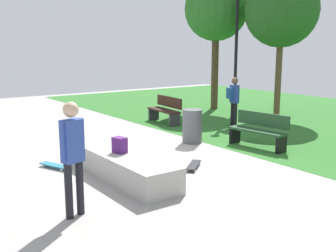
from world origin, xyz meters
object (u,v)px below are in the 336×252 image
skater_performing_trick (73,150)px  tree_leaning_ash (216,10)px  skateboard_by_ledge (55,165)px  park_bench_far_right (259,129)px  skateboard_spare (194,165)px  tree_slender_maple (282,11)px  lamp_post (237,37)px  concrete_ledge (123,166)px  trash_bin (192,126)px  park_bench_far_left (165,109)px  backpack_on_ledge (120,145)px  pedestrian_with_backpack (234,97)px

skater_performing_trick → tree_leaning_ash: bearing=127.3°
skateboard_by_ledge → park_bench_far_right: bearing=75.7°
skateboard_spare → park_bench_far_right: size_ratio=0.45×
tree_slender_maple → lamp_post: (-1.11, -1.17, -0.95)m
concrete_ledge → lamp_post: 9.03m
skater_performing_trick → trash_bin: size_ratio=1.96×
lamp_post → trash_bin: (2.73, -4.34, -2.51)m
park_bench_far_right → park_bench_far_left: (-4.31, 0.05, 0.00)m
backpack_on_ledge → pedestrian_with_backpack: (-2.51, 5.70, 0.31)m
park_bench_far_right → concrete_ledge: bearing=-87.9°
skater_performing_trick → park_bench_far_left: skater_performing_trick is taller
park_bench_far_right → trash_bin: trash_bin is taller
skateboard_spare → tree_slender_maple: (-3.51, 7.01, 3.85)m
tree_leaning_ash → backpack_on_ledge: bearing=-53.4°
skateboard_spare → tree_leaning_ash: (-6.24, 6.25, 4.04)m
skateboard_spare → tree_slender_maple: 8.73m
skateboard_by_ledge → lamp_post: size_ratio=0.16×
trash_bin → tree_leaning_ash: bearing=132.5°
concrete_ledge → backpack_on_ledge: (-0.11, 0.00, 0.41)m
skateboard_spare → tree_slender_maple: size_ratio=0.14×
tree_slender_maple → lamp_post: size_ratio=1.06×
pedestrian_with_backpack → skateboard_spare: bearing=-54.4°
skateboard_by_ledge → trash_bin: bearing=91.9°
park_bench_far_left → skater_performing_trick: bearing=-45.5°
skateboard_by_ledge → tree_leaning_ash: tree_leaning_ash is taller
skateboard_spare → trash_bin: 2.45m
park_bench_far_left → tree_leaning_ash: tree_leaning_ash is taller
park_bench_far_right → trash_bin: (-1.43, -1.10, -0.02)m
concrete_ledge → pedestrian_with_backpack: size_ratio=1.89×
tree_leaning_ash → trash_bin: 7.40m
skateboard_by_ledge → backpack_on_ledge: bearing=33.4°
pedestrian_with_backpack → park_bench_far_left: bearing=-141.7°
park_bench_far_left → backpack_on_ledge: bearing=-44.2°
concrete_ledge → skateboard_by_ledge: size_ratio=3.76×
trash_bin → park_bench_far_right: bearing=37.5°
skateboard_spare → trash_bin: (-1.89, 1.50, 0.40)m
pedestrian_with_backpack → tree_leaning_ash: bearing=147.0°
skater_performing_trick → concrete_ledge: bearing=128.5°
concrete_ledge → skateboard_by_ledge: concrete_ledge is taller
backpack_on_ledge → park_bench_far_left: park_bench_far_left is taller
tree_slender_maple → tree_leaning_ash: tree_leaning_ash is taller
park_bench_far_right → lamp_post: 5.84m
skater_performing_trick → pedestrian_with_backpack: (-3.86, 7.26, -0.10)m
trash_bin → pedestrian_with_backpack: size_ratio=0.57×
tree_leaning_ash → skateboard_spare: bearing=-45.0°
skater_performing_trick → skateboard_by_ledge: bearing=165.8°
trash_bin → park_bench_far_left: bearing=158.3°
skateboard_spare → lamp_post: (-4.63, 5.84, 2.91)m
park_bench_far_left → trash_bin: 3.10m
trash_bin → pedestrian_with_backpack: 2.85m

